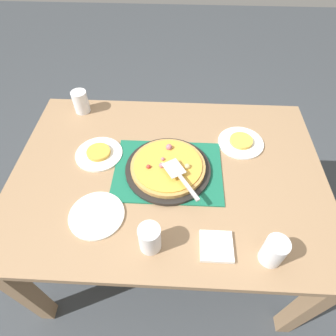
{
  "coord_description": "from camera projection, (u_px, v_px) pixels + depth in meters",
  "views": [
    {
      "loc": [
        0.04,
        -0.8,
        1.73
      ],
      "look_at": [
        0.0,
        0.0,
        0.77
      ],
      "focal_mm": 30.06,
      "sensor_mm": 36.0,
      "label": 1
    }
  ],
  "objects": [
    {
      "name": "pizza_pan",
      "position": [
        168.0,
        169.0,
        1.25
      ],
      "size": [
        0.38,
        0.38,
        0.01
      ],
      "primitive_type": "cylinder",
      "color": "black",
      "rests_on": "placemat"
    },
    {
      "name": "cup_near",
      "position": [
        150.0,
        238.0,
        0.99
      ],
      "size": [
        0.08,
        0.08,
        0.12
      ],
      "primitive_type": "cylinder",
      "color": "white",
      "rests_on": "dining_table"
    },
    {
      "name": "pizza",
      "position": [
        168.0,
        166.0,
        1.24
      ],
      "size": [
        0.33,
        0.33,
        0.05
      ],
      "color": "tan",
      "rests_on": "pizza_pan"
    },
    {
      "name": "ground_plane",
      "position": [
        168.0,
        244.0,
        1.84
      ],
      "size": [
        8.0,
        8.0,
        0.0
      ],
      "primitive_type": "plane",
      "color": "#3D4247"
    },
    {
      "name": "cup_far",
      "position": [
        81.0,
        102.0,
        1.49
      ],
      "size": [
        0.08,
        0.08,
        0.12
      ],
      "primitive_type": "cylinder",
      "color": "white",
      "rests_on": "dining_table"
    },
    {
      "name": "served_slice_right",
      "position": [
        241.0,
        141.0,
        1.36
      ],
      "size": [
        0.11,
        0.11,
        0.02
      ],
      "primitive_type": "cylinder",
      "color": "#EAB747",
      "rests_on": "plate_far_right"
    },
    {
      "name": "served_slice_left",
      "position": [
        99.0,
        152.0,
        1.31
      ],
      "size": [
        0.11,
        0.11,
        0.02
      ],
      "primitive_type": "cylinder",
      "color": "gold",
      "rests_on": "plate_near_left"
    },
    {
      "name": "plate_far_right",
      "position": [
        241.0,
        143.0,
        1.37
      ],
      "size": [
        0.22,
        0.22,
        0.01
      ],
      "primitive_type": "cylinder",
      "color": "white",
      "rests_on": "dining_table"
    },
    {
      "name": "plate_side",
      "position": [
        97.0,
        215.0,
        1.11
      ],
      "size": [
        0.22,
        0.22,
        0.01
      ],
      "primitive_type": "cylinder",
      "color": "white",
      "rests_on": "dining_table"
    },
    {
      "name": "napkin_stack",
      "position": [
        216.0,
        246.0,
        1.02
      ],
      "size": [
        0.12,
        0.12,
        0.02
      ],
      "primitive_type": "cube",
      "color": "white",
      "rests_on": "dining_table"
    },
    {
      "name": "cup_corner",
      "position": [
        274.0,
        251.0,
        0.96
      ],
      "size": [
        0.08,
        0.08,
        0.12
      ],
      "primitive_type": "cylinder",
      "color": "white",
      "rests_on": "dining_table"
    },
    {
      "name": "placemat",
      "position": [
        168.0,
        170.0,
        1.26
      ],
      "size": [
        0.48,
        0.36,
        0.01
      ],
      "primitive_type": "cube",
      "color": "#196B4C",
      "rests_on": "dining_table"
    },
    {
      "name": "pizza_server",
      "position": [
        180.0,
        176.0,
        1.15
      ],
      "size": [
        0.16,
        0.22,
        0.01
      ],
      "color": "silver",
      "rests_on": "pizza"
    },
    {
      "name": "plate_near_left",
      "position": [
        99.0,
        154.0,
        1.32
      ],
      "size": [
        0.22,
        0.22,
        0.01
      ],
      "primitive_type": "cylinder",
      "color": "white",
      "rests_on": "dining_table"
    },
    {
      "name": "dining_table",
      "position": [
        168.0,
        185.0,
        1.35
      ],
      "size": [
        1.4,
        1.0,
        0.75
      ],
      "color": "#9E7A56",
      "rests_on": "ground_plane"
    }
  ]
}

